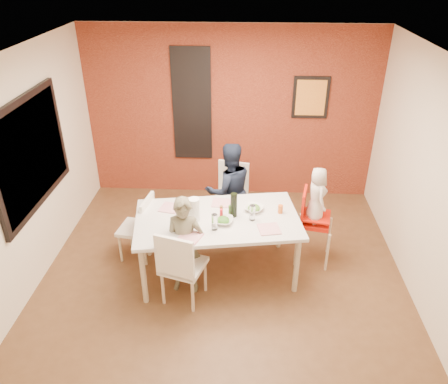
# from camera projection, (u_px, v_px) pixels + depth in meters

# --- Properties ---
(ground) EXTENTS (4.50, 4.50, 0.00)m
(ground) POSITION_uv_depth(u_px,v_px,m) (223.00, 276.00, 5.48)
(ground) COLOR brown
(ground) RESTS_ON ground
(ceiling) EXTENTS (4.50, 4.50, 0.02)m
(ceiling) POSITION_uv_depth(u_px,v_px,m) (222.00, 57.00, 4.17)
(ceiling) COLOR white
(ceiling) RESTS_ON wall_back
(wall_back) EXTENTS (4.50, 0.02, 2.70)m
(wall_back) POSITION_uv_depth(u_px,v_px,m) (231.00, 114.00, 6.79)
(wall_back) COLOR #F1E5C8
(wall_back) RESTS_ON ground
(wall_front) EXTENTS (4.50, 0.02, 2.70)m
(wall_front) POSITION_uv_depth(u_px,v_px,m) (203.00, 341.00, 2.86)
(wall_front) COLOR #F1E5C8
(wall_front) RESTS_ON ground
(wall_left) EXTENTS (0.02, 4.50, 2.70)m
(wall_left) POSITION_uv_depth(u_px,v_px,m) (24.00, 176.00, 4.93)
(wall_left) COLOR #F1E5C8
(wall_left) RESTS_ON ground
(wall_right) EXTENTS (0.02, 4.50, 2.70)m
(wall_right) POSITION_uv_depth(u_px,v_px,m) (430.00, 187.00, 4.72)
(wall_right) COLOR #F1E5C8
(wall_right) RESTS_ON ground
(brick_accent_wall) EXTENTS (4.50, 0.02, 2.70)m
(brick_accent_wall) POSITION_uv_depth(u_px,v_px,m) (231.00, 115.00, 6.77)
(brick_accent_wall) COLOR maroon
(brick_accent_wall) RESTS_ON ground
(picture_window_frame) EXTENTS (0.05, 1.70, 1.30)m
(picture_window_frame) POSITION_uv_depth(u_px,v_px,m) (31.00, 153.00, 5.01)
(picture_window_frame) COLOR black
(picture_window_frame) RESTS_ON wall_left
(picture_window_pane) EXTENTS (0.02, 1.55, 1.15)m
(picture_window_pane) POSITION_uv_depth(u_px,v_px,m) (32.00, 153.00, 5.01)
(picture_window_pane) COLOR black
(picture_window_pane) RESTS_ON wall_left
(glassblock_strip) EXTENTS (0.55, 0.03, 1.70)m
(glassblock_strip) POSITION_uv_depth(u_px,v_px,m) (192.00, 105.00, 6.71)
(glassblock_strip) COLOR silver
(glassblock_strip) RESTS_ON wall_back
(glassblock_surround) EXTENTS (0.60, 0.03, 1.76)m
(glassblock_surround) POSITION_uv_depth(u_px,v_px,m) (192.00, 105.00, 6.71)
(glassblock_surround) COLOR black
(glassblock_surround) RESTS_ON wall_back
(art_print_frame) EXTENTS (0.54, 0.03, 0.64)m
(art_print_frame) POSITION_uv_depth(u_px,v_px,m) (311.00, 98.00, 6.55)
(art_print_frame) COLOR black
(art_print_frame) RESTS_ON wall_back
(art_print_canvas) EXTENTS (0.44, 0.01, 0.54)m
(art_print_canvas) POSITION_uv_depth(u_px,v_px,m) (311.00, 98.00, 6.54)
(art_print_canvas) COLOR gold
(art_print_canvas) RESTS_ON wall_back
(dining_table) EXTENTS (2.08, 1.37, 0.81)m
(dining_table) POSITION_uv_depth(u_px,v_px,m) (217.00, 223.00, 5.21)
(dining_table) COLOR silver
(dining_table) RESTS_ON ground
(chair_near) EXTENTS (0.56, 0.56, 0.97)m
(chair_near) POSITION_uv_depth(u_px,v_px,m) (180.00, 264.00, 4.83)
(chair_near) COLOR white
(chair_near) RESTS_ON ground
(chair_far) EXTENTS (0.54, 0.54, 0.97)m
(chair_far) POSITION_uv_depth(u_px,v_px,m) (231.00, 192.00, 6.29)
(chair_far) COLOR white
(chair_far) RESTS_ON ground
(chair_left) EXTENTS (0.48, 0.48, 0.90)m
(chair_left) POSITION_uv_depth(u_px,v_px,m) (141.00, 224.00, 5.61)
(chair_left) COLOR white
(chair_left) RESTS_ON ground
(high_chair) EXTENTS (0.50, 0.50, 1.01)m
(high_chair) POSITION_uv_depth(u_px,v_px,m) (312.00, 219.00, 5.52)
(high_chair) COLOR red
(high_chair) RESTS_ON ground
(child_near) EXTENTS (0.47, 0.32, 1.24)m
(child_near) POSITION_uv_depth(u_px,v_px,m) (185.00, 246.00, 5.00)
(child_near) COLOR brown
(child_near) RESTS_ON ground
(child_far) EXTENTS (0.81, 0.72, 1.39)m
(child_far) POSITION_uv_depth(u_px,v_px,m) (229.00, 190.00, 6.00)
(child_far) COLOR black
(child_far) RESTS_ON ground
(toddler) EXTENTS (0.31, 0.40, 0.73)m
(toddler) POSITION_uv_depth(u_px,v_px,m) (317.00, 195.00, 5.34)
(toddler) COLOR beige
(toddler) RESTS_ON high_chair
(plate_near_left) EXTENTS (0.30, 0.30, 0.01)m
(plate_near_left) POSITION_uv_depth(u_px,v_px,m) (190.00, 237.00, 4.83)
(plate_near_left) COLOR white
(plate_near_left) RESTS_ON dining_table
(plate_far_mid) EXTENTS (0.24, 0.24, 0.01)m
(plate_far_mid) POSITION_uv_depth(u_px,v_px,m) (221.00, 203.00, 5.48)
(plate_far_mid) COLOR white
(plate_far_mid) RESTS_ON dining_table
(plate_near_right) EXTENTS (0.28, 0.28, 0.01)m
(plate_near_right) POSITION_uv_depth(u_px,v_px,m) (269.00, 229.00, 4.96)
(plate_near_right) COLOR white
(plate_near_right) RESTS_ON dining_table
(plate_far_left) EXTENTS (0.28, 0.28, 0.01)m
(plate_far_left) POSITION_uv_depth(u_px,v_px,m) (170.00, 208.00, 5.37)
(plate_far_left) COLOR white
(plate_far_left) RESTS_ON dining_table
(salad_bowl_a) EXTENTS (0.26, 0.26, 0.06)m
(salad_bowl_a) POSITION_uv_depth(u_px,v_px,m) (223.00, 221.00, 5.08)
(salad_bowl_a) COLOR white
(salad_bowl_a) RESTS_ON dining_table
(salad_bowl_b) EXTENTS (0.29, 0.29, 0.06)m
(salad_bowl_b) POSITION_uv_depth(u_px,v_px,m) (254.00, 208.00, 5.32)
(salad_bowl_b) COLOR white
(salad_bowl_b) RESTS_ON dining_table
(wine_bottle) EXTENTS (0.08, 0.08, 0.30)m
(wine_bottle) POSITION_uv_depth(u_px,v_px,m) (234.00, 205.00, 5.14)
(wine_bottle) COLOR black
(wine_bottle) RESTS_ON dining_table
(wine_glass_a) EXTENTS (0.07, 0.07, 0.20)m
(wine_glass_a) POSITION_uv_depth(u_px,v_px,m) (215.00, 222.00, 4.92)
(wine_glass_a) COLOR white
(wine_glass_a) RESTS_ON dining_table
(wine_glass_b) EXTENTS (0.07, 0.07, 0.20)m
(wine_glass_b) POSITION_uv_depth(u_px,v_px,m) (252.00, 213.00, 5.10)
(wine_glass_b) COLOR white
(wine_glass_b) RESTS_ON dining_table
(paper_towel_roll) EXTENTS (0.13, 0.13, 0.29)m
(paper_towel_roll) POSITION_uv_depth(u_px,v_px,m) (194.00, 210.00, 5.07)
(paper_towel_roll) COLOR white
(paper_towel_roll) RESTS_ON dining_table
(condiment_red) EXTENTS (0.04, 0.04, 0.14)m
(condiment_red) POSITION_uv_depth(u_px,v_px,m) (221.00, 215.00, 5.11)
(condiment_red) COLOR red
(condiment_red) RESTS_ON dining_table
(condiment_green) EXTENTS (0.04, 0.04, 0.14)m
(condiment_green) POSITION_uv_depth(u_px,v_px,m) (230.00, 211.00, 5.19)
(condiment_green) COLOR #3A7125
(condiment_green) RESTS_ON dining_table
(condiment_brown) EXTENTS (0.04, 0.04, 0.15)m
(condiment_brown) POSITION_uv_depth(u_px,v_px,m) (221.00, 211.00, 5.16)
(condiment_brown) COLOR brown
(condiment_brown) RESTS_ON dining_table
(sippy_cup) EXTENTS (0.06, 0.06, 0.10)m
(sippy_cup) POSITION_uv_depth(u_px,v_px,m) (280.00, 209.00, 5.26)
(sippy_cup) COLOR #D15B17
(sippy_cup) RESTS_ON dining_table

